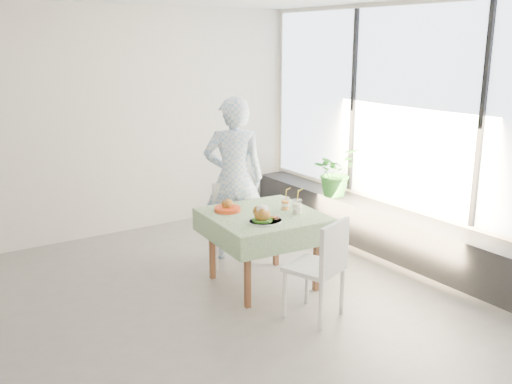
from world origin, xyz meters
TOP-DOWN VIEW (x-y plane):
  - floor at (0.00, 0.00)m, footprint 6.00×6.00m
  - wall_back at (0.00, 2.50)m, footprint 6.00×0.02m
  - wall_front at (0.00, -2.50)m, footprint 6.00×0.02m
  - wall_right at (3.00, 0.00)m, footprint 0.02×5.00m
  - window_pane at (2.97, 0.00)m, footprint 0.01×4.80m
  - window_ledge at (2.80, 0.00)m, footprint 0.40×4.80m
  - cafe_table at (1.09, 0.12)m, footprint 1.12×1.12m
  - chair_far at (1.13, 0.77)m, footprint 0.55×0.55m
  - chair_near at (1.09, -0.70)m, footprint 0.54×0.54m
  - diner at (1.26, 0.94)m, footprint 0.79×0.69m
  - main_dish at (0.94, -0.12)m, footprint 0.33×0.33m
  - juice_cup_orange at (1.36, 0.12)m, footprint 0.09×0.09m
  - juice_cup_lemonade at (1.37, -0.06)m, footprint 0.10×0.10m
  - second_dish at (0.85, 0.39)m, footprint 0.26×0.26m
  - potted_plant at (2.72, 0.93)m, footprint 0.64×0.59m

SIDE VIEW (x-z plane):
  - floor at x=0.00m, z-range 0.00..0.00m
  - window_ledge at x=2.80m, z-range 0.00..0.50m
  - chair_far at x=1.13m, z-range -0.17..0.70m
  - chair_near at x=1.09m, z-range -0.17..0.73m
  - cafe_table at x=1.09m, z-range 0.09..0.83m
  - second_dish at x=0.85m, z-range 0.72..0.84m
  - main_dish at x=0.94m, z-range 0.71..0.88m
  - juice_cup_orange at x=1.36m, z-range 0.68..0.92m
  - potted_plant at x=2.72m, z-range 0.50..1.10m
  - juice_cup_lemonade at x=1.37m, z-range 0.67..0.94m
  - diner at x=1.26m, z-range 0.00..1.81m
  - wall_back at x=0.00m, z-range 0.00..2.80m
  - wall_front at x=0.00m, z-range 0.00..2.80m
  - wall_right at x=3.00m, z-range 0.00..2.80m
  - window_pane at x=2.97m, z-range 0.56..2.74m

